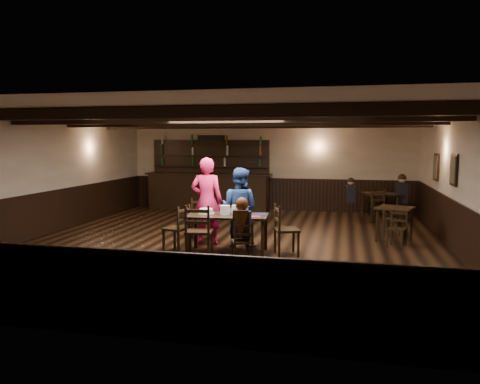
% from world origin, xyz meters
% --- Properties ---
extents(ground, '(10.00, 10.00, 0.00)m').
position_xyz_m(ground, '(0.00, 0.00, 0.00)').
color(ground, black).
rests_on(ground, ground).
extents(room_shell, '(9.02, 10.02, 2.71)m').
position_xyz_m(room_shell, '(0.01, 0.04, 1.75)').
color(room_shell, beige).
rests_on(room_shell, ground).
extents(dining_table, '(1.61, 0.90, 0.75)m').
position_xyz_m(dining_table, '(0.13, -0.89, 0.67)').
color(dining_table, black).
rests_on(dining_table, ground).
extents(chair_near_left, '(0.54, 0.52, 1.03)m').
position_xyz_m(chair_near_left, '(-0.25, -1.57, 0.60)').
color(chair_near_left, black).
rests_on(chair_near_left, ground).
extents(chair_near_right, '(0.47, 0.47, 0.78)m').
position_xyz_m(chair_near_right, '(0.60, -1.63, 0.45)').
color(chair_near_right, black).
rests_on(chair_near_right, ground).
extents(chair_end_left, '(0.51, 0.53, 0.93)m').
position_xyz_m(chair_end_left, '(-0.80, -1.06, 0.54)').
color(chair_end_left, black).
rests_on(chair_end_left, ground).
extents(chair_end_right, '(0.56, 0.58, 0.97)m').
position_xyz_m(chair_end_right, '(1.19, -0.85, 0.57)').
color(chair_end_right, black).
rests_on(chair_end_right, ground).
extents(chair_far_pushed, '(0.56, 0.55, 0.90)m').
position_xyz_m(chair_far_pushed, '(-0.78, 0.25, 0.53)').
color(chair_far_pushed, black).
rests_on(chair_far_pushed, ground).
extents(woman_pink, '(0.72, 0.53, 1.84)m').
position_xyz_m(woman_pink, '(-0.49, -0.22, 0.92)').
color(woman_pink, '#FF2A5E').
rests_on(woman_pink, ground).
extents(man_blue, '(0.92, 0.79, 1.64)m').
position_xyz_m(man_blue, '(0.25, -0.38, 0.82)').
color(man_blue, navy).
rests_on(man_blue, ground).
extents(seated_person, '(0.31, 0.46, 0.75)m').
position_xyz_m(seated_person, '(0.57, -1.59, 0.80)').
color(seated_person, black).
rests_on(seated_person, ground).
extents(cake, '(0.32, 0.32, 0.10)m').
position_xyz_m(cake, '(-0.32, -0.83, 0.80)').
color(cake, white).
rests_on(cake, dining_table).
extents(plate_stack_a, '(0.19, 0.19, 0.18)m').
position_xyz_m(plate_stack_a, '(0.08, -0.90, 0.84)').
color(plate_stack_a, white).
rests_on(plate_stack_a, dining_table).
extents(plate_stack_b, '(0.15, 0.15, 0.18)m').
position_xyz_m(plate_stack_b, '(0.27, -0.79, 0.84)').
color(plate_stack_b, white).
rests_on(plate_stack_b, dining_table).
extents(tea_light, '(0.04, 0.04, 0.06)m').
position_xyz_m(tea_light, '(0.20, -0.77, 0.78)').
color(tea_light, '#A5A8AD').
rests_on(tea_light, dining_table).
extents(salt_shaker, '(0.04, 0.04, 0.09)m').
position_xyz_m(salt_shaker, '(0.43, -0.97, 0.80)').
color(salt_shaker, silver).
rests_on(salt_shaker, dining_table).
extents(pepper_shaker, '(0.04, 0.04, 0.09)m').
position_xyz_m(pepper_shaker, '(0.50, -0.97, 0.80)').
color(pepper_shaker, '#A5A8AD').
rests_on(pepper_shaker, dining_table).
extents(drink_glass, '(0.06, 0.06, 0.10)m').
position_xyz_m(drink_glass, '(0.39, -0.76, 0.80)').
color(drink_glass, silver).
rests_on(drink_glass, dining_table).
extents(menu_red, '(0.32, 0.26, 0.00)m').
position_xyz_m(menu_red, '(0.65, -0.99, 0.75)').
color(menu_red, maroon).
rests_on(menu_red, dining_table).
extents(menu_blue, '(0.29, 0.22, 0.00)m').
position_xyz_m(menu_blue, '(0.71, -0.70, 0.75)').
color(menu_blue, '#0E1F48').
rests_on(menu_blue, dining_table).
extents(bar_counter, '(4.04, 0.70, 2.20)m').
position_xyz_m(bar_counter, '(-1.92, 4.72, 0.73)').
color(bar_counter, black).
rests_on(bar_counter, ground).
extents(back_table_a, '(0.91, 0.91, 0.75)m').
position_xyz_m(back_table_a, '(3.41, 0.92, 0.64)').
color(back_table_a, black).
rests_on(back_table_a, ground).
extents(back_table_b, '(1.09, 1.09, 0.75)m').
position_xyz_m(back_table_b, '(3.27, 3.69, 0.65)').
color(back_table_b, black).
rests_on(back_table_b, ground).
extents(bg_patron_left, '(0.24, 0.35, 0.69)m').
position_xyz_m(bg_patron_left, '(2.50, 3.74, 0.81)').
color(bg_patron_left, black).
rests_on(bg_patron_left, ground).
extents(bg_patron_right, '(0.30, 0.42, 0.80)m').
position_xyz_m(bg_patron_right, '(3.87, 3.85, 0.87)').
color(bg_patron_right, black).
rests_on(bg_patron_right, ground).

